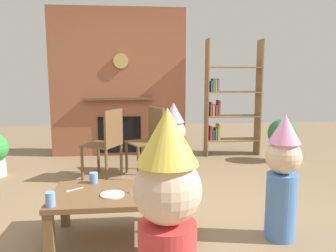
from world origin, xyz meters
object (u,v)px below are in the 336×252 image
at_px(child_by_the_chairs, 173,144).
at_px(potted_plant_tall, 282,138).
at_px(coffee_table, 119,199).
at_px(paper_plate_front, 112,195).
at_px(birthday_cake_slice, 135,189).
at_px(dining_chair_left, 108,140).
at_px(paper_cup_near_right, 156,176).
at_px(child_with_cone_hat, 167,224).
at_px(paper_cup_near_left, 94,178).
at_px(dining_chair_middle, 150,137).
at_px(bookshelf, 228,104).
at_px(child_in_pink, 283,174).
at_px(paper_plate_rear, 161,193).
at_px(paper_cup_center, 50,199).

height_order(child_by_the_chairs, potted_plant_tall, child_by_the_chairs).
xyz_separation_m(coffee_table, paper_plate_front, (-0.05, -0.07, 0.07)).
xyz_separation_m(paper_plate_front, birthday_cake_slice, (0.18, 0.04, 0.03)).
xyz_separation_m(dining_chair_left, potted_plant_tall, (2.60, 0.62, -0.14)).
distance_m(paper_cup_near_right, child_with_cone_hat, 1.37).
distance_m(paper_cup_near_left, potted_plant_tall, 3.29).
height_order(coffee_table, paper_plate_front, paper_plate_front).
bearing_deg(paper_cup_near_left, dining_chair_middle, 69.97).
bearing_deg(child_with_cone_hat, coffee_table, 0.00).
height_order(coffee_table, child_by_the_chairs, child_by_the_chairs).
xyz_separation_m(bookshelf, paper_plate_front, (-1.72, -2.86, -0.46)).
relative_size(child_by_the_chairs, potted_plant_tall, 1.54).
bearing_deg(child_by_the_chairs, potted_plant_tall, 147.22).
bearing_deg(child_in_pink, child_by_the_chairs, -55.07).
distance_m(birthday_cake_slice, child_by_the_chairs, 1.29).
relative_size(child_by_the_chairs, dining_chair_middle, 1.13).
height_order(paper_plate_rear, child_with_cone_hat, child_with_cone_hat).
bearing_deg(child_with_cone_hat, birthday_cake_slice, -6.16).
bearing_deg(child_with_cone_hat, dining_chair_left, -3.98).
xyz_separation_m(paper_plate_front, child_in_pink, (1.36, -0.05, 0.14)).
bearing_deg(paper_plate_front, paper_cup_near_left, 119.09).
bearing_deg(paper_cup_near_right, bookshelf, 62.05).
relative_size(child_with_cone_hat, dining_chair_middle, 1.32).
height_order(paper_cup_center, child_in_pink, child_in_pink).
bearing_deg(child_by_the_chairs, paper_cup_near_left, -15.02).
distance_m(paper_cup_center, dining_chair_left, 1.90).
bearing_deg(birthday_cake_slice, paper_plate_front, -168.54).
bearing_deg(paper_plate_rear, coffee_table, 166.74).
bearing_deg(dining_chair_middle, child_in_pink, 91.05).
bearing_deg(child_with_cone_hat, child_by_the_chairs, -21.57).
bearing_deg(potted_plant_tall, child_with_cone_hat, -121.91).
xyz_separation_m(birthday_cake_slice, child_by_the_chairs, (0.45, 1.21, 0.10)).
bearing_deg(paper_cup_near_left, potted_plant_tall, 37.45).
height_order(bookshelf, paper_plate_front, bookshelf).
bearing_deg(coffee_table, paper_cup_near_right, 37.30).
relative_size(paper_cup_center, child_in_pink, 0.10).
height_order(child_with_cone_hat, child_in_pink, child_with_cone_hat).
xyz_separation_m(paper_cup_near_right, child_in_pink, (0.99, -0.37, 0.09)).
xyz_separation_m(birthday_cake_slice, dining_chair_middle, (0.21, 1.85, 0.08)).
bearing_deg(paper_cup_near_right, paper_cup_near_left, 178.91).
bearing_deg(bookshelf, child_with_cone_hat, -109.51).
relative_size(paper_plate_rear, dining_chair_left, 0.22).
relative_size(paper_cup_near_left, dining_chair_left, 0.10).
bearing_deg(paper_cup_near_right, coffee_table, -142.70).
bearing_deg(dining_chair_middle, paper_cup_near_left, 44.40).
bearing_deg(bookshelf, paper_cup_center, -125.16).
distance_m(child_by_the_chairs, dining_chair_middle, 0.68).
distance_m(paper_plate_front, birthday_cake_slice, 0.18).
relative_size(paper_cup_near_left, paper_plate_rear, 0.46).
bearing_deg(birthday_cake_slice, bookshelf, 61.44).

